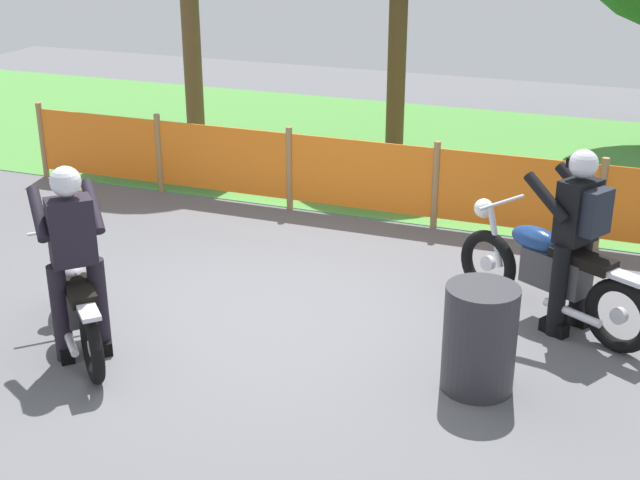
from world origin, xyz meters
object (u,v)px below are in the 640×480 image
motorcycle_lead (549,272)px  spare_drum (480,338)px  rider_lead (576,232)px  motorcycle_trailing (76,300)px  rider_trailing (74,256)px  traffic_cone (79,190)px

motorcycle_lead → spare_drum: size_ratio=2.16×
spare_drum → rider_lead: bearing=66.5°
motorcycle_lead → spare_drum: 1.45m
motorcycle_trailing → rider_lead: (3.95, 1.83, 0.51)m
rider_lead → rider_trailing: 4.29m
rider_trailing → rider_lead: bearing=-108.3°
traffic_cone → spare_drum: bearing=-23.7°
rider_trailing → motorcycle_trailing: bearing=0.6°
rider_lead → rider_trailing: bearing=57.3°
spare_drum → motorcycle_lead: bearing=75.7°
motorcycle_trailing → traffic_cone: 3.62m
rider_trailing → traffic_cone: (-2.22, 3.08, -0.66)m
rider_trailing → spare_drum: (3.26, 0.67, -0.48)m
rider_lead → traffic_cone: (-6.05, 1.12, -0.69)m
motorcycle_trailing → rider_trailing: (0.13, -0.13, 0.48)m
motorcycle_trailing → spare_drum: 3.44m
motorcycle_trailing → rider_trailing: rider_trailing is taller
motorcycle_trailing → spare_drum: bearing=-126.4°
rider_trailing → traffic_cone: rider_trailing is taller
rider_lead → rider_trailing: size_ratio=1.00×
motorcycle_trailing → traffic_cone: size_ratio=2.70×
rider_lead → rider_trailing: same height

